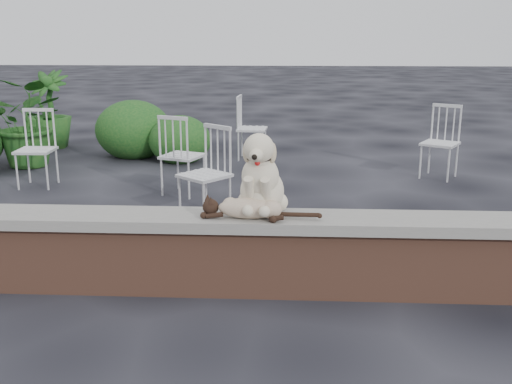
{
  "coord_description": "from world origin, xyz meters",
  "views": [
    {
      "loc": [
        0.73,
        -4.0,
        1.84
      ],
      "look_at": [
        0.51,
        0.2,
        0.7
      ],
      "focal_mm": 41.45,
      "sensor_mm": 36.0,
      "label": 1
    }
  ],
  "objects_px": {
    "cat": "(250,207)",
    "chair_c": "(183,154)",
    "dog": "(262,171)",
    "potted_plant_a": "(29,122)",
    "chair_b": "(204,174)",
    "chair_d": "(440,142)",
    "potted_plant_b": "(49,109)",
    "chair_a": "(36,149)",
    "chair_e": "(252,128)"
  },
  "relations": [
    {
      "from": "cat",
      "to": "chair_c",
      "type": "distance_m",
      "value": 2.89
    },
    {
      "from": "dog",
      "to": "chair_c",
      "type": "xyz_separation_m",
      "value": [
        -1.03,
        2.57,
        -0.41
      ]
    },
    {
      "from": "potted_plant_a",
      "to": "chair_b",
      "type": "bearing_deg",
      "value": -39.72
    },
    {
      "from": "chair_d",
      "to": "potted_plant_a",
      "type": "height_order",
      "value": "potted_plant_a"
    },
    {
      "from": "chair_c",
      "to": "potted_plant_b",
      "type": "relative_size",
      "value": 0.75
    },
    {
      "from": "chair_c",
      "to": "potted_plant_a",
      "type": "xyz_separation_m",
      "value": [
        -2.39,
        1.36,
        0.15
      ]
    },
    {
      "from": "chair_d",
      "to": "chair_a",
      "type": "distance_m",
      "value": 5.08
    },
    {
      "from": "chair_c",
      "to": "chair_b",
      "type": "relative_size",
      "value": 1.0
    },
    {
      "from": "chair_b",
      "to": "chair_a",
      "type": "distance_m",
      "value": 2.53
    },
    {
      "from": "chair_e",
      "to": "potted_plant_a",
      "type": "relative_size",
      "value": 0.76
    },
    {
      "from": "potted_plant_a",
      "to": "potted_plant_b",
      "type": "height_order",
      "value": "potted_plant_b"
    },
    {
      "from": "chair_c",
      "to": "chair_d",
      "type": "relative_size",
      "value": 1.0
    },
    {
      "from": "chair_b",
      "to": "chair_d",
      "type": "height_order",
      "value": "same"
    },
    {
      "from": "dog",
      "to": "chair_b",
      "type": "xyz_separation_m",
      "value": [
        -0.65,
        1.64,
        -0.41
      ]
    },
    {
      "from": "chair_d",
      "to": "potted_plant_b",
      "type": "bearing_deg",
      "value": -166.3
    },
    {
      "from": "dog",
      "to": "potted_plant_a",
      "type": "bearing_deg",
      "value": 138.85
    },
    {
      "from": "chair_d",
      "to": "potted_plant_a",
      "type": "xyz_separation_m",
      "value": [
        -5.57,
        0.41,
        0.15
      ]
    },
    {
      "from": "chair_c",
      "to": "chair_a",
      "type": "xyz_separation_m",
      "value": [
        -1.85,
        0.25,
        0.0
      ]
    },
    {
      "from": "potted_plant_a",
      "to": "chair_e",
      "type": "bearing_deg",
      "value": 11.94
    },
    {
      "from": "potted_plant_b",
      "to": "cat",
      "type": "bearing_deg",
      "value": -56.5
    },
    {
      "from": "cat",
      "to": "chair_b",
      "type": "bearing_deg",
      "value": 115.53
    },
    {
      "from": "dog",
      "to": "chair_e",
      "type": "height_order",
      "value": "dog"
    },
    {
      "from": "cat",
      "to": "chair_e",
      "type": "bearing_deg",
      "value": 101.05
    },
    {
      "from": "chair_c",
      "to": "potted_plant_a",
      "type": "height_order",
      "value": "potted_plant_a"
    },
    {
      "from": "cat",
      "to": "chair_d",
      "type": "xyz_separation_m",
      "value": [
        2.23,
        3.68,
        -0.19
      ]
    },
    {
      "from": "chair_a",
      "to": "potted_plant_a",
      "type": "bearing_deg",
      "value": 113.85
    },
    {
      "from": "chair_c",
      "to": "chair_b",
      "type": "bearing_deg",
      "value": 133.13
    },
    {
      "from": "chair_b",
      "to": "chair_a",
      "type": "xyz_separation_m",
      "value": [
        -2.23,
        1.19,
        0.0
      ]
    },
    {
      "from": "chair_b",
      "to": "chair_a",
      "type": "bearing_deg",
      "value": -168.33
    },
    {
      "from": "cat",
      "to": "potted_plant_a",
      "type": "relative_size",
      "value": 0.8
    },
    {
      "from": "chair_a",
      "to": "potted_plant_b",
      "type": "bearing_deg",
      "value": 106.12
    },
    {
      "from": "cat",
      "to": "chair_a",
      "type": "relative_size",
      "value": 1.05
    },
    {
      "from": "cat",
      "to": "potted_plant_b",
      "type": "xyz_separation_m",
      "value": [
        -3.62,
        5.46,
        -0.04
      ]
    },
    {
      "from": "chair_b",
      "to": "potted_plant_b",
      "type": "distance_m",
      "value": 4.78
    },
    {
      "from": "cat",
      "to": "dog",
      "type": "bearing_deg",
      "value": 69.8
    },
    {
      "from": "chair_b",
      "to": "potted_plant_b",
      "type": "xyz_separation_m",
      "value": [
        -3.05,
        3.68,
        0.16
      ]
    },
    {
      "from": "chair_c",
      "to": "chair_b",
      "type": "xyz_separation_m",
      "value": [
        0.38,
        -0.94,
        0.0
      ]
    },
    {
      "from": "potted_plant_b",
      "to": "chair_a",
      "type": "bearing_deg",
      "value": -71.84
    },
    {
      "from": "chair_c",
      "to": "potted_plant_a",
      "type": "bearing_deg",
      "value": -8.88
    },
    {
      "from": "chair_d",
      "to": "chair_b",
      "type": "bearing_deg",
      "value": -115.22
    },
    {
      "from": "chair_d",
      "to": "dog",
      "type": "bearing_deg",
      "value": -90.7
    },
    {
      "from": "chair_a",
      "to": "chair_e",
      "type": "bearing_deg",
      "value": 32.86
    },
    {
      "from": "dog",
      "to": "chair_a",
      "type": "xyz_separation_m",
      "value": [
        -2.88,
        2.82,
        -0.41
      ]
    },
    {
      "from": "chair_d",
      "to": "chair_a",
      "type": "height_order",
      "value": "same"
    },
    {
      "from": "chair_a",
      "to": "potted_plant_a",
      "type": "height_order",
      "value": "potted_plant_a"
    },
    {
      "from": "chair_a",
      "to": "cat",
      "type": "bearing_deg",
      "value": -48.76
    },
    {
      "from": "chair_a",
      "to": "potted_plant_b",
      "type": "distance_m",
      "value": 2.63
    },
    {
      "from": "dog",
      "to": "chair_e",
      "type": "xyz_separation_m",
      "value": [
        -0.34,
        4.59,
        -0.41
      ]
    },
    {
      "from": "dog",
      "to": "chair_b",
      "type": "bearing_deg",
      "value": 119.5
    },
    {
      "from": "chair_a",
      "to": "chair_c",
      "type": "bearing_deg",
      "value": -9.65
    }
  ]
}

